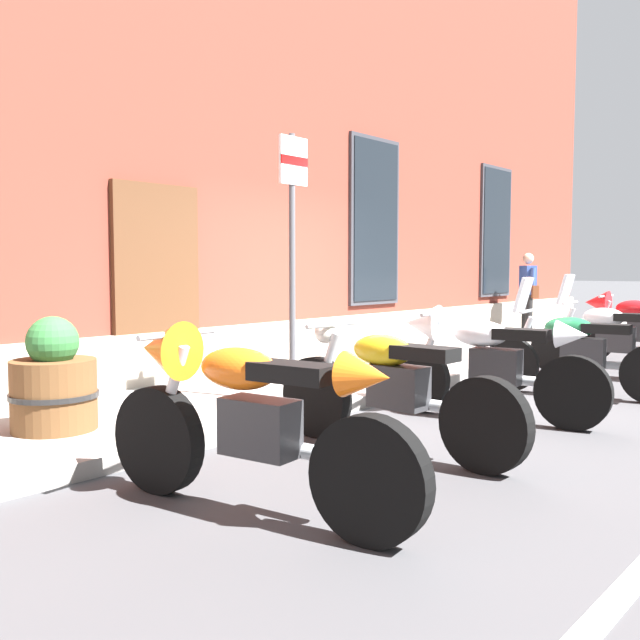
# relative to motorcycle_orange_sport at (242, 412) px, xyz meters

# --- Properties ---
(ground_plane) EXTENTS (140.00, 140.00, 0.00)m
(ground_plane) POSITION_rel_motorcycle_orange_sport_xyz_m (3.97, 1.23, -0.58)
(ground_plane) COLOR #38383A
(sidewalk) EXTENTS (26.15, 2.20, 0.13)m
(sidewalk) POSITION_rel_motorcycle_orange_sport_xyz_m (3.97, 2.33, -0.52)
(sidewalk) COLOR gray
(sidewalk) RESTS_ON ground_plane
(brick_pub_facade) EXTENTS (20.15, 6.86, 10.25)m
(brick_pub_facade) POSITION_rel_motorcycle_orange_sport_xyz_m (3.97, 6.81, 4.54)
(brick_pub_facade) COLOR maroon
(brick_pub_facade) RESTS_ON ground_plane
(motorcycle_orange_sport) EXTENTS (0.62, 2.17, 1.08)m
(motorcycle_orange_sport) POSITION_rel_motorcycle_orange_sport_xyz_m (0.00, 0.00, 0.00)
(motorcycle_orange_sport) COLOR black
(motorcycle_orange_sport) RESTS_ON ground_plane
(motorcycle_yellow_naked) EXTENTS (0.62, 2.21, 0.96)m
(motorcycle_yellow_naked) POSITION_rel_motorcycle_orange_sport_xyz_m (1.62, 0.10, -0.10)
(motorcycle_yellow_naked) COLOR black
(motorcycle_yellow_naked) RESTS_ON ground_plane
(motorcycle_white_sport) EXTENTS (0.63, 2.10, 1.05)m
(motorcycle_white_sport) POSITION_rel_motorcycle_orange_sport_xyz_m (3.14, 0.13, -0.01)
(motorcycle_white_sport) COLOR black
(motorcycle_white_sport) RESTS_ON ground_plane
(motorcycle_green_touring) EXTENTS (0.72, 2.05, 1.29)m
(motorcycle_green_touring) POSITION_rel_motorcycle_orange_sport_xyz_m (4.86, -0.25, -0.04)
(motorcycle_green_touring) COLOR black
(motorcycle_green_touring) RESTS_ON ground_plane
(motorcycle_silver_touring) EXTENTS (0.62, 2.04, 1.32)m
(motorcycle_silver_touring) POSITION_rel_motorcycle_orange_sport_xyz_m (6.48, -0.08, -0.03)
(motorcycle_silver_touring) COLOR black
(motorcycle_silver_touring) RESTS_ON ground_plane
(motorcycle_red_sport) EXTENTS (0.62, 2.00, 1.06)m
(motorcycle_red_sport) POSITION_rel_motorcycle_orange_sport_xyz_m (7.99, 0.18, -0.01)
(motorcycle_red_sport) COLOR black
(motorcycle_red_sport) RESTS_ON ground_plane
(pedestrian_blue_top) EXTENTS (0.50, 0.53, 1.55)m
(pedestrian_blue_top) POSITION_rel_motorcycle_orange_sport_xyz_m (10.12, 2.77, 0.41)
(pedestrian_blue_top) COLOR black
(pedestrian_blue_top) RESTS_ON sidewalk
(parking_sign) EXTENTS (0.36, 0.07, 2.51)m
(parking_sign) POSITION_rel_motorcycle_orange_sport_xyz_m (2.16, 1.59, 1.16)
(parking_sign) COLOR #4C4C51
(parking_sign) RESTS_ON sidewalk
(barrel_planter) EXTENTS (0.68, 0.68, 0.89)m
(barrel_planter) POSITION_rel_motorcycle_orange_sport_xyz_m (0.09, 2.23, -0.09)
(barrel_planter) COLOR brown
(barrel_planter) RESTS_ON sidewalk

